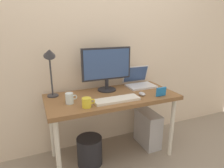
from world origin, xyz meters
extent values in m
plane|color=gray|center=(0.00, 0.00, 0.00)|extent=(6.00, 6.00, 0.00)
cube|color=beige|center=(0.00, 0.36, 1.30)|extent=(4.40, 0.04, 2.60)
cube|color=brown|center=(0.00, 0.00, 0.70)|extent=(1.32, 0.61, 0.04)
cylinder|color=silver|center=(-0.60, -0.24, 0.34)|extent=(0.04, 0.04, 0.68)
cylinder|color=silver|center=(0.60, -0.24, 0.34)|extent=(0.04, 0.04, 0.68)
cylinder|color=silver|center=(-0.60, 0.24, 0.34)|extent=(0.04, 0.04, 0.68)
cylinder|color=silver|center=(0.60, 0.24, 0.34)|extent=(0.04, 0.04, 0.68)
cylinder|color=#232328|center=(0.01, 0.17, 0.72)|extent=(0.20, 0.20, 0.01)
cylinder|color=#232328|center=(0.01, 0.17, 0.79)|extent=(0.04, 0.04, 0.11)
cube|color=#232328|center=(0.01, 0.17, 1.01)|extent=(0.55, 0.03, 0.34)
cube|color=#334C7F|center=(0.01, 0.16, 1.01)|extent=(0.51, 0.01, 0.31)
cube|color=silver|center=(0.42, 0.13, 0.73)|extent=(0.32, 0.22, 0.02)
cube|color=silver|center=(0.42, 0.27, 0.84)|extent=(0.32, 0.07, 0.20)
cube|color=#334C7F|center=(0.42, 0.26, 0.84)|extent=(0.30, 0.06, 0.18)
cylinder|color=#333338|center=(-0.56, 0.20, 0.72)|extent=(0.11, 0.11, 0.01)
cylinder|color=#333338|center=(-0.56, 0.20, 0.93)|extent=(0.02, 0.02, 0.40)
cone|color=#333338|center=(-0.56, 0.16, 1.16)|extent=(0.11, 0.14, 0.13)
cube|color=silver|center=(-0.02, -0.16, 0.73)|extent=(0.44, 0.14, 0.02)
ellipsoid|color=#B2B2B7|center=(0.28, -0.12, 0.73)|extent=(0.06, 0.09, 0.03)
cylinder|color=yellow|center=(-0.32, -0.20, 0.76)|extent=(0.08, 0.08, 0.09)
torus|color=yellow|center=(-0.27, -0.20, 0.76)|extent=(0.05, 0.01, 0.05)
cylinder|color=silver|center=(-0.44, -0.05, 0.77)|extent=(0.07, 0.07, 0.10)
torus|color=silver|center=(-0.39, -0.05, 0.77)|extent=(0.05, 0.01, 0.05)
cube|color=#1E72BF|center=(0.44, -0.22, 0.77)|extent=(0.11, 0.02, 0.09)
cube|color=#B2B2B7|center=(0.48, 0.04, 0.21)|extent=(0.18, 0.36, 0.42)
cylinder|color=#232328|center=(-0.27, -0.03, 0.15)|extent=(0.26, 0.26, 0.30)
camera|label=1|loc=(-0.73, -1.73, 1.40)|focal=31.22mm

